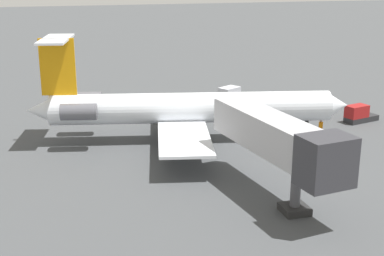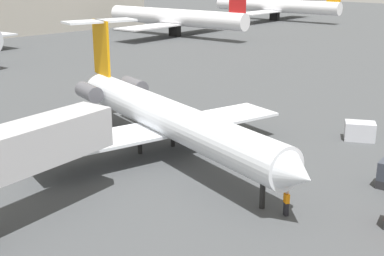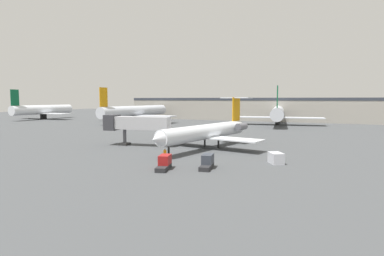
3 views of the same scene
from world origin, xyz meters
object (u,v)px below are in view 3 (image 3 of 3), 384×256
Objects in this scene: regional_jet at (208,131)px; baggage_tug_trailing at (164,163)px; baggage_tug_lead at (207,162)px; jet_bridge at (133,123)px; parked_airliner_centre at (278,113)px; ground_crew_marshaller at (165,154)px; cargo_container_uld at (276,158)px; parked_airliner_west_mid at (135,111)px; parked_airliner_west_end at (43,110)px.

regional_jet is 20.14m from baggage_tug_trailing.
baggage_tug_lead is 0.99× the size of baggage_tug_trailing.
baggage_tug_trailing is (-5.20, -2.86, 0.00)m from baggage_tug_lead.
parked_airliner_centre is at bearing 73.38° from jet_bridge.
parked_airliner_centre reaches higher than ground_crew_marshaller.
baggage_tug_trailing is at bearing -151.17° from baggage_tug_lead.
baggage_tug_trailing is at bearing -143.43° from cargo_container_uld.
jet_bridge is at bearing -56.89° from parked_airliner_west_mid.
jet_bridge is 68.17m from parked_airliner_centre.
baggage_tug_lead is (21.74, -14.17, -3.75)m from jet_bridge.
baggage_tug_lead is 93.28m from parked_airliner_west_mid.
jet_bridge is at bearing 134.17° from baggage_tug_trailing.
regional_jet is 17.78m from cargo_container_uld.
baggage_tug_trailing is 16.74m from cargo_container_uld.
parked_airliner_west_mid is at bearing 1.93° from parked_airliner_west_end.
baggage_tug_trailing is 1.37× the size of cargo_container_uld.
regional_jet is at bearing 110.05° from baggage_tug_lead.
jet_bridge reaches higher than baggage_tug_lead.
ground_crew_marshaller is 17.20m from cargo_container_uld.
parked_airliner_centre is at bearing 87.95° from baggage_tug_trailing.
baggage_tug_trailing is at bearing -54.06° from parked_airliner_west_mid.
ground_crew_marshaller is 121.66m from parked_airliner_west_end.
jet_bridge is at bearing -32.26° from parked_airliner_west_end.
regional_jet is 0.71× the size of parked_airliner_west_mid.
baggage_tug_trailing is at bearing -92.05° from parked_airliner_centre.
baggage_tug_lead is 0.11× the size of parked_airliner_centre.
parked_airliner_west_mid is at bearing -172.40° from parked_airliner_centre.
parked_airliner_west_end is (-101.80, 66.51, 3.60)m from ground_crew_marshaller.
regional_jet is 0.90× the size of parked_airliner_west_end.
cargo_container_uld is 73.22m from parked_airliner_centre.
regional_jet is at bearing 80.08° from ground_crew_marshaller.
jet_bridge is at bearing 141.26° from ground_crew_marshaller.
regional_jet is 0.79× the size of parked_airliner_centre.
parked_airliner_west_mid is (-54.17, 74.72, 3.64)m from baggage_tug_trailing.
parked_airliner_centre is (4.00, 62.39, 1.15)m from regional_jet.
baggage_tug_trailing is (3.40, -6.49, -0.02)m from ground_crew_marshaller.
parked_airliner_west_end is (-105.20, 73.00, 3.62)m from baggage_tug_trailing.
ground_crew_marshaller is (-2.36, -13.47, -2.48)m from regional_jet.
parked_airliner_west_end is (-110.40, 70.14, 3.62)m from baggage_tug_lead.
jet_bridge is 68.88m from parked_airliner_west_mid.
cargo_container_uld is at bearing -81.75° from parked_airliner_centre.
parked_airliner_west_mid is (51.03, 1.72, 0.02)m from parked_airliner_west_end.
parked_airliner_west_end is at bearing 146.84° from ground_crew_marshaller.
parked_airliner_west_mid is at bearing 136.24° from cargo_container_uld.
parked_airliner_west_mid reaches higher than parked_airliner_west_end.
parked_airliner_west_end reaches higher than ground_crew_marshaller.
regional_jet is 18.38m from baggage_tug_lead.
baggage_tug_lead is at bearing -33.09° from jet_bridge.
jet_bridge is at bearing 146.91° from baggage_tug_lead.
baggage_tug_lead is (6.24, -17.10, -2.50)m from regional_jet.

